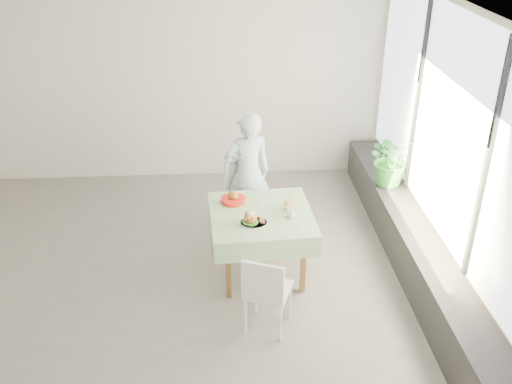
{
  "coord_description": "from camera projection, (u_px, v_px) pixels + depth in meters",
  "views": [
    {
      "loc": [
        0.76,
        -5.04,
        3.69
      ],
      "look_at": [
        1.1,
        0.06,
        0.97
      ],
      "focal_mm": 40.0,
      "sensor_mm": 36.0,
      "label": 1
    }
  ],
  "objects": [
    {
      "name": "wall_front",
      "position": [
        95.0,
        340.0,
        3.27
      ],
      "size": [
        6.0,
        0.02,
        2.8
      ],
      "primitive_type": "cube",
      "color": "silver",
      "rests_on": "ground"
    },
    {
      "name": "wall_right",
      "position": [
        448.0,
        150.0,
        5.65
      ],
      "size": [
        0.02,
        5.0,
        2.8
      ],
      "primitive_type": "cube",
      "color": "silver",
      "rests_on": "ground"
    },
    {
      "name": "window_pane",
      "position": [
        449.0,
        127.0,
        5.53
      ],
      "size": [
        0.01,
        4.8,
        2.18
      ],
      "primitive_type": "cube",
      "color": "#D1E0F9",
      "rests_on": "ground"
    },
    {
      "name": "chair_near",
      "position": [
        267.0,
        305.0,
        5.32
      ],
      "size": [
        0.5,
        0.5,
        0.83
      ],
      "color": "white",
      "rests_on": "ground"
    },
    {
      "name": "juice_cup_orange",
      "position": [
        288.0,
        205.0,
        5.9
      ],
      "size": [
        0.09,
        0.09,
        0.25
      ],
      "color": "white",
      "rests_on": "cafe_table"
    },
    {
      "name": "window_ledge",
      "position": [
        413.0,
        248.0,
        6.18
      ],
      "size": [
        0.4,
        4.8,
        0.5
      ],
      "primitive_type": "cube",
      "color": "black",
      "rests_on": "ground"
    },
    {
      "name": "ceiling",
      "position": [
        127.0,
        8.0,
        4.81
      ],
      "size": [
        6.0,
        6.0,
        0.0
      ],
      "primitive_type": "plane",
      "rotation": [
        3.14,
        0.0,
        0.0
      ],
      "color": "white",
      "rests_on": "ground"
    },
    {
      "name": "wall_back",
      "position": [
        163.0,
        81.0,
        7.67
      ],
      "size": [
        6.0,
        0.02,
        2.8
      ],
      "primitive_type": "cube",
      "color": "silver",
      "rests_on": "ground"
    },
    {
      "name": "chair_far",
      "position": [
        248.0,
        212.0,
        6.81
      ],
      "size": [
        0.56,
        0.56,
        0.89
      ],
      "color": "white",
      "rests_on": "ground"
    },
    {
      "name": "second_dish",
      "position": [
        233.0,
        199.0,
        6.06
      ],
      "size": [
        0.26,
        0.26,
        0.13
      ],
      "color": "red",
      "rests_on": "cafe_table"
    },
    {
      "name": "potted_plant",
      "position": [
        392.0,
        159.0,
        6.82
      ],
      "size": [
        0.66,
        0.59,
        0.67
      ],
      "primitive_type": "imported",
      "rotation": [
        0.0,
        0.0,
        0.12
      ],
      "color": "#307D29",
      "rests_on": "window_ledge"
    },
    {
      "name": "main_dish",
      "position": [
        252.0,
        220.0,
        5.65
      ],
      "size": [
        0.28,
        0.28,
        0.14
      ],
      "color": "white",
      "rests_on": "cafe_table"
    },
    {
      "name": "diner",
      "position": [
        248.0,
        174.0,
        6.63
      ],
      "size": [
        0.63,
        0.49,
        1.52
      ],
      "primitive_type": "imported",
      "rotation": [
        0.0,
        0.0,
        3.38
      ],
      "color": "#85B5D5",
      "rests_on": "ground"
    },
    {
      "name": "floor",
      "position": [
        155.0,
        277.0,
        6.13
      ],
      "size": [
        6.0,
        6.0,
        0.0
      ],
      "primitive_type": "plane",
      "color": "#5C5A57",
      "rests_on": "ground"
    },
    {
      "name": "juice_cup_lemonade",
      "position": [
        291.0,
        212.0,
        5.76
      ],
      "size": [
        0.09,
        0.09,
        0.25
      ],
      "color": "white",
      "rests_on": "cafe_table"
    },
    {
      "name": "cafe_table",
      "position": [
        261.0,
        236.0,
        5.99
      ],
      "size": [
        1.1,
        1.1,
        0.74
      ],
      "color": "brown",
      "rests_on": "ground"
    }
  ]
}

